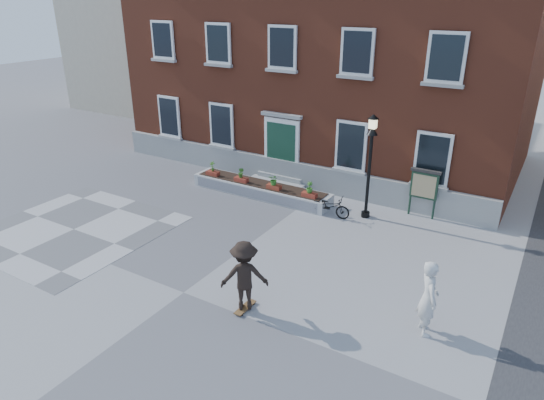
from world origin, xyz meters
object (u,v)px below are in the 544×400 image
Objects in this scene: bystander at (428,298)px; notice_board at (424,185)px; bicycle at (330,206)px; lamp_post at (371,153)px; skateboarder at (244,276)px.

bystander reaches higher than notice_board.
bicycle is 0.84× the size of notice_board.
bystander is 0.51× the size of lamp_post.
bicycle is 0.78× the size of skateboarder.
bicycle is 2.52m from lamp_post.
lamp_post is 2.45m from notice_board.
lamp_post reaches higher than notice_board.
notice_board is at bearing -63.20° from bicycle.
skateboarder is (-4.34, -1.55, 0.05)m from bystander.
skateboarder is at bearing 79.07° from bystander.
notice_board is 0.93× the size of skateboarder.
lamp_post is at bearing 2.87° from bystander.
bystander is at bearing 19.71° from skateboarder.
bystander is at bearing -56.49° from lamp_post.
bystander reaches higher than bicycle.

